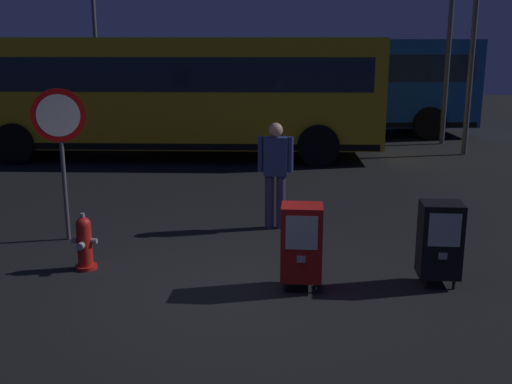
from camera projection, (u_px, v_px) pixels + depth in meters
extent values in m
plane|color=black|center=(223.00, 289.00, 7.13)|extent=(60.00, 60.00, 0.00)
cylinder|color=red|center=(86.00, 267.00, 7.77)|extent=(0.28, 0.28, 0.05)
cylinder|color=red|center=(85.00, 245.00, 7.70)|extent=(0.19, 0.19, 0.55)
sphere|color=red|center=(83.00, 224.00, 7.63)|extent=(0.19, 0.19, 0.19)
cylinder|color=gray|center=(83.00, 215.00, 7.60)|extent=(0.06, 0.06, 0.05)
cylinder|color=gray|center=(81.00, 246.00, 7.56)|extent=(0.09, 0.08, 0.09)
cylinder|color=gray|center=(74.00, 240.00, 7.69)|extent=(0.07, 0.07, 0.07)
cylinder|color=gray|center=(94.00, 241.00, 7.67)|extent=(0.07, 0.07, 0.07)
cylinder|color=black|center=(286.00, 287.00, 7.02)|extent=(0.04, 0.04, 0.12)
cylinder|color=black|center=(315.00, 288.00, 7.00)|extent=(0.04, 0.04, 0.12)
cylinder|color=black|center=(287.00, 278.00, 7.30)|extent=(0.04, 0.04, 0.12)
cylinder|color=black|center=(315.00, 279.00, 7.27)|extent=(0.04, 0.04, 0.12)
cube|color=#9E1411|center=(302.00, 242.00, 7.03)|extent=(0.48, 0.40, 0.90)
cube|color=#B2B7BF|center=(302.00, 233.00, 6.78)|extent=(0.36, 0.01, 0.40)
cube|color=gray|center=(301.00, 259.00, 6.86)|extent=(0.10, 0.02, 0.08)
cylinder|color=black|center=(425.00, 284.00, 7.13)|extent=(0.04, 0.04, 0.12)
cylinder|color=black|center=(454.00, 284.00, 7.10)|extent=(0.04, 0.04, 0.12)
cylinder|color=black|center=(420.00, 275.00, 7.40)|extent=(0.04, 0.04, 0.12)
cylinder|color=black|center=(448.00, 276.00, 7.37)|extent=(0.04, 0.04, 0.12)
cube|color=black|center=(440.00, 239.00, 7.13)|extent=(0.48, 0.40, 0.90)
cube|color=#B2B7BF|center=(445.00, 230.00, 6.89)|extent=(0.36, 0.01, 0.40)
cube|color=gray|center=(443.00, 256.00, 6.96)|extent=(0.10, 0.02, 0.08)
cylinder|color=#4C4F54|center=(63.00, 167.00, 8.70)|extent=(0.06, 0.06, 2.20)
cylinder|color=red|center=(59.00, 115.00, 8.50)|extent=(0.71, 0.31, 0.76)
cylinder|color=white|center=(58.00, 116.00, 8.49)|extent=(0.56, 0.23, 0.60)
cylinder|color=#382D51|center=(269.00, 202.00, 9.43)|extent=(0.14, 0.14, 0.85)
cylinder|color=#382D51|center=(281.00, 202.00, 9.42)|extent=(0.14, 0.14, 0.85)
cube|color=navy|center=(275.00, 156.00, 9.25)|extent=(0.36, 0.20, 0.60)
sphere|color=tan|center=(276.00, 130.00, 9.15)|extent=(0.22, 0.22, 0.22)
cylinder|color=navy|center=(261.00, 154.00, 9.26)|extent=(0.09, 0.09, 0.55)
cylinder|color=navy|center=(290.00, 155.00, 9.23)|extent=(0.09, 0.09, 0.55)
cube|color=gold|center=(172.00, 91.00, 15.32)|extent=(10.60, 2.98, 2.65)
cube|color=#1E2838|center=(171.00, 72.00, 15.20)|extent=(9.97, 2.97, 0.80)
cube|color=black|center=(174.00, 139.00, 15.61)|extent=(10.39, 2.98, 0.16)
cylinder|color=black|center=(318.00, 146.00, 14.26)|extent=(1.01, 0.33, 1.00)
cylinder|color=black|center=(312.00, 131.00, 16.69)|extent=(1.01, 0.33, 1.00)
cylinder|color=black|center=(14.00, 144.00, 14.51)|extent=(1.01, 0.33, 1.00)
cylinder|color=black|center=(52.00, 130.00, 16.93)|extent=(1.01, 0.33, 1.00)
cube|color=#19519E|center=(306.00, 82.00, 19.22)|extent=(10.69, 3.48, 2.65)
cube|color=#1E2838|center=(307.00, 67.00, 19.11)|extent=(10.06, 3.44, 0.80)
cube|color=black|center=(306.00, 120.00, 19.52)|extent=(10.48, 3.47, 0.16)
cylinder|color=black|center=(429.00, 123.00, 18.34)|extent=(1.02, 0.37, 1.00)
cylinder|color=black|center=(408.00, 114.00, 20.77)|extent=(1.02, 0.37, 1.00)
cylinder|color=black|center=(189.00, 124.00, 18.24)|extent=(1.02, 0.37, 1.00)
cylinder|color=black|center=(196.00, 115.00, 20.67)|extent=(1.02, 0.37, 1.00)
cylinder|color=#4C4F54|center=(452.00, 1.00, 16.70)|extent=(0.14, 0.14, 8.03)
cylinder|color=#4C4F54|center=(93.00, 8.00, 20.98)|extent=(0.14, 0.14, 8.20)
cylinder|color=#4C4F54|center=(475.00, 13.00, 15.07)|extent=(0.14, 0.14, 7.21)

